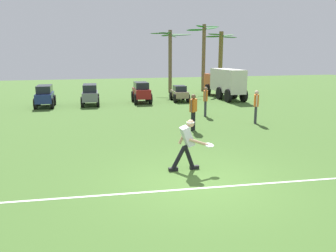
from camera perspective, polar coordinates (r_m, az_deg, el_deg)
The scene contains 15 objects.
ground_plane at distance 8.42m, azimuth 5.35°, elevation -9.73°, with size 80.00×80.00×0.00m, color #42662A.
field_line_paint at distance 8.09m, azimuth 6.36°, elevation -10.66°, with size 18.46×0.08×0.01m, color white.
frisbee_thrower at distance 9.04m, azimuth 3.32°, elevation -2.82°, with size 1.09×0.47×1.43m.
frisbee_in_flight at distance 9.07m, azimuth 7.17°, elevation -3.31°, with size 0.33×0.33×0.08m.
teammate_near_sideline at distance 13.88m, azimuth 4.43°, elevation 2.99°, with size 0.40×0.40×1.56m.
teammate_midfield at distance 15.90m, azimuth 15.10°, elevation 3.77°, with size 0.33×0.47×1.56m.
teammate_deep at distance 17.31m, azimuth 6.56°, elevation 4.75°, with size 0.34×0.47×1.56m.
parked_car_slot_a at distance 21.93m, azimuth -20.66°, elevation 5.01°, with size 1.19×2.42×1.34m.
parked_car_slot_b at distance 21.91m, azimuth -13.41°, elevation 5.45°, with size 1.30×2.46×1.34m.
parked_car_slot_c at distance 22.48m, azimuth -4.67°, elevation 5.95°, with size 1.30×2.40×1.40m.
parked_car_slot_d at distance 23.27m, azimuth 1.99°, elevation 5.75°, with size 1.31×2.29×1.10m.
box_truck at distance 25.19m, azimuth 9.76°, elevation 7.59°, with size 1.72×5.97×2.20m.
palm_tree_far_left at distance 28.83m, azimuth 0.40°, elevation 12.61°, with size 3.36×3.41×5.30m.
palm_tree_left_of_centre at distance 30.06m, azimuth 6.24°, elevation 12.68°, with size 2.80×3.26×5.87m.
palm_tree_right_of_centre at distance 30.66m, azimuth 9.14°, elevation 11.79°, with size 3.45×3.66×5.28m.
Camera 1 is at (-2.90, -7.26, 3.12)m, focal length 35.00 mm.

